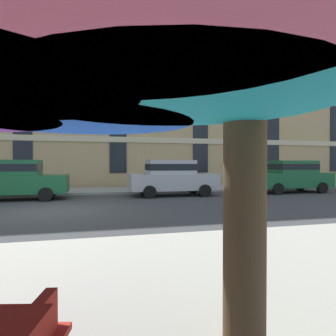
# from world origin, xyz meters

# --- Properties ---
(ground_plane) EXTENTS (120.00, 120.00, 0.00)m
(ground_plane) POSITION_xyz_m (0.00, 0.00, 0.00)
(ground_plane) COLOR #38383A
(sidewalk_far) EXTENTS (56.00, 3.60, 0.12)m
(sidewalk_far) POSITION_xyz_m (0.00, 6.80, 0.06)
(sidewalk_far) COLOR gray
(sidewalk_far) RESTS_ON ground
(apartment_building) EXTENTS (45.97, 12.08, 16.00)m
(apartment_building) POSITION_xyz_m (0.00, 14.99, 8.00)
(apartment_building) COLOR tan
(apartment_building) RESTS_ON ground
(sedan_green) EXTENTS (4.40, 1.98, 1.78)m
(sedan_green) POSITION_xyz_m (-2.08, 3.70, 0.95)
(sedan_green) COLOR #195933
(sedan_green) RESTS_ON ground
(sedan_silver) EXTENTS (4.40, 1.98, 1.78)m
(sedan_silver) POSITION_xyz_m (5.15, 3.70, 0.95)
(sedan_silver) COLOR #A8AAB2
(sedan_silver) RESTS_ON ground
(sedan_green_midblock) EXTENTS (4.40, 1.98, 1.78)m
(sedan_green_midblock) POSITION_xyz_m (12.03, 3.70, 0.95)
(sedan_green_midblock) COLOR #195933
(sedan_green_midblock) RESTS_ON ground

